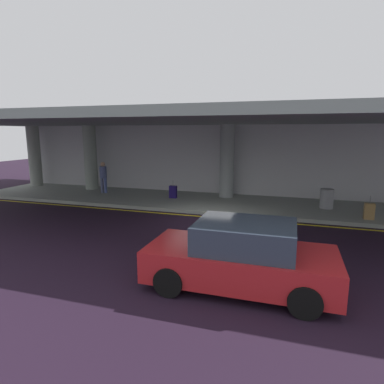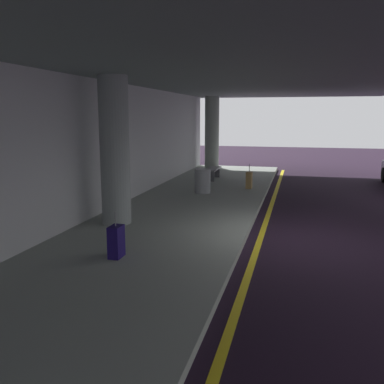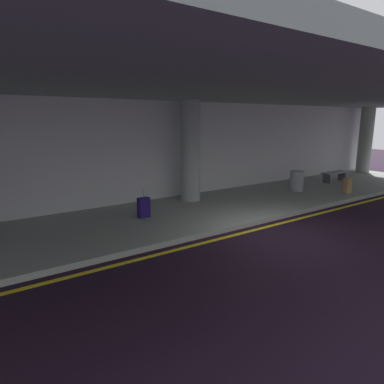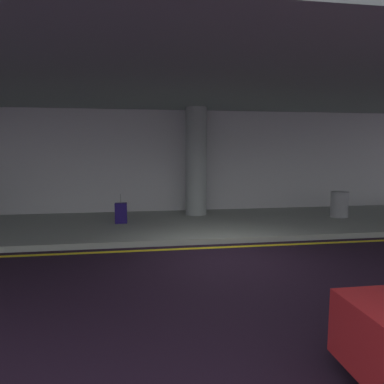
# 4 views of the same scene
# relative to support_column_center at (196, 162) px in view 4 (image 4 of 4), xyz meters

# --- Properties ---
(ground_plane) EXTENTS (60.00, 60.00, 0.00)m
(ground_plane) POSITION_rel_support_column_center_xyz_m (0.00, -4.34, -1.97)
(ground_plane) COLOR black
(sidewalk) EXTENTS (26.00, 4.20, 0.15)m
(sidewalk) POSITION_rel_support_column_center_xyz_m (0.00, -1.24, -1.90)
(sidewalk) COLOR gray
(sidewalk) RESTS_ON ground
(lane_stripe_yellow) EXTENTS (26.00, 0.14, 0.01)m
(lane_stripe_yellow) POSITION_rel_support_column_center_xyz_m (0.00, -3.64, -1.97)
(lane_stripe_yellow) COLOR yellow
(lane_stripe_yellow) RESTS_ON ground
(support_column_center) EXTENTS (0.73, 0.73, 3.65)m
(support_column_center) POSITION_rel_support_column_center_xyz_m (0.00, 0.00, 0.00)
(support_column_center) COLOR gray
(support_column_center) RESTS_ON sidewalk
(ceiling_overhang) EXTENTS (28.00, 13.20, 0.30)m
(ceiling_overhang) POSITION_rel_support_column_center_xyz_m (0.00, -1.74, 1.97)
(ceiling_overhang) COLOR gray
(ceiling_overhang) RESTS_ON support_column_far_left
(terminal_back_wall) EXTENTS (26.00, 0.30, 3.80)m
(terminal_back_wall) POSITION_rel_support_column_center_xyz_m (0.00, 1.01, -0.07)
(terminal_back_wall) COLOR #B7B8BB
(terminal_back_wall) RESTS_ON ground
(suitcase_upright_primary) EXTENTS (0.36, 0.22, 0.90)m
(suitcase_upright_primary) POSITION_rel_support_column_center_xyz_m (-2.50, -1.11, -1.51)
(suitcase_upright_primary) COLOR #190F53
(suitcase_upright_primary) RESTS_ON sidewalk
(trash_bin_steel) EXTENTS (0.56, 0.56, 0.85)m
(trash_bin_steel) POSITION_rel_support_column_center_xyz_m (4.66, -1.18, -1.40)
(trash_bin_steel) COLOR gray
(trash_bin_steel) RESTS_ON sidewalk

